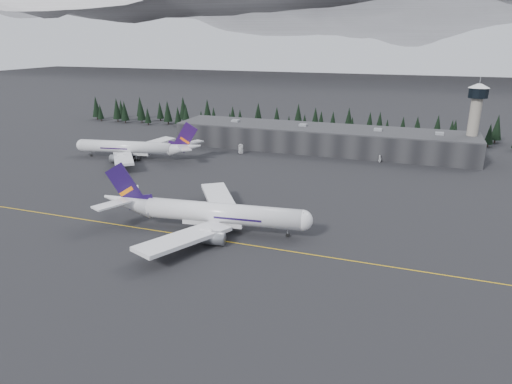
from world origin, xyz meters
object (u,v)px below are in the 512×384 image
(terminal, at_px, (320,139))
(gse_vehicle_b, at_px, (380,161))
(control_tower, at_px, (475,114))
(gse_vehicle_a, at_px, (241,152))
(jet_main, at_px, (205,212))
(jet_parked, at_px, (137,148))

(terminal, distance_m, gse_vehicle_b, 37.64)
(terminal, bearing_deg, control_tower, 2.29)
(gse_vehicle_a, bearing_deg, jet_main, -76.48)
(terminal, xyz_separation_m, jet_main, (-11.75, -120.58, -0.49))
(jet_parked, bearing_deg, gse_vehicle_a, -158.69)
(jet_parked, height_order, gse_vehicle_b, jet_parked)
(control_tower, bearing_deg, terminal, -177.71)
(jet_main, bearing_deg, gse_vehicle_b, 60.12)
(terminal, bearing_deg, jet_parked, -149.00)
(control_tower, xyz_separation_m, jet_parked, (-158.56, -53.21, -17.84))
(jet_parked, xyz_separation_m, gse_vehicle_b, (117.04, 33.97, -4.93))
(gse_vehicle_a, distance_m, gse_vehicle_b, 71.46)
(terminal, distance_m, jet_parked, 97.48)
(terminal, distance_m, gse_vehicle_a, 44.52)
(control_tower, relative_size, gse_vehicle_b, 10.03)
(control_tower, xyz_separation_m, gse_vehicle_a, (-112.64, -26.11, -22.66))
(jet_main, height_order, gse_vehicle_a, jet_main)
(control_tower, height_order, gse_vehicle_b, control_tower)
(control_tower, bearing_deg, gse_vehicle_a, -166.95)
(jet_main, bearing_deg, jet_parked, 129.14)
(jet_main, height_order, gse_vehicle_b, jet_main)
(terminal, relative_size, jet_main, 2.29)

